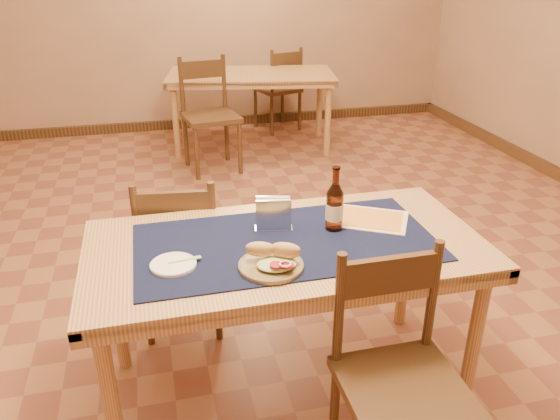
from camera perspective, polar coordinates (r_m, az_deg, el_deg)
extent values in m
cube|color=#905E3E|center=(3.27, -2.96, -8.60)|extent=(6.00, 7.00, 0.02)
cylinder|color=tan|center=(2.14, -17.20, -18.92)|extent=(0.06, 0.06, 0.71)
cylinder|color=tan|center=(2.45, 19.59, -12.95)|extent=(0.06, 0.06, 0.71)
cylinder|color=tan|center=(2.64, -16.75, -9.37)|extent=(0.06, 0.06, 0.71)
cylinder|color=tan|center=(2.90, 12.97, -5.63)|extent=(0.06, 0.06, 0.71)
cube|color=tan|center=(2.22, 0.62, -3.88)|extent=(1.60, 0.80, 0.04)
cube|color=#0E1534|center=(2.21, 0.62, -3.35)|extent=(1.20, 0.60, 0.01)
cube|color=#4D341B|center=(6.41, -9.04, 8.96)|extent=(6.00, 0.06, 0.10)
cylinder|color=tan|center=(5.34, -10.83, 8.96)|extent=(0.06, 0.06, 0.71)
cylinder|color=tan|center=(5.35, 5.00, 9.34)|extent=(0.06, 0.06, 0.71)
cylinder|color=tan|center=(5.96, -10.12, 10.70)|extent=(0.06, 0.06, 0.71)
cylinder|color=tan|center=(5.97, 4.13, 11.04)|extent=(0.06, 0.06, 0.71)
cube|color=tan|center=(5.53, -3.04, 13.90)|extent=(1.73, 1.09, 0.04)
cylinder|color=#4D341B|center=(3.09, -6.60, -5.98)|extent=(0.03, 0.03, 0.43)
cylinder|color=#4D341B|center=(3.11, -13.03, -6.25)|extent=(0.03, 0.03, 0.43)
cylinder|color=#4D341B|center=(2.80, -6.53, -9.64)|extent=(0.03, 0.03, 0.43)
cylinder|color=#4D341B|center=(2.83, -13.68, -9.89)|extent=(0.03, 0.03, 0.43)
cube|color=#4D341B|center=(2.84, -10.29, -4.19)|extent=(0.45, 0.45, 0.04)
cube|color=#4D341B|center=(2.53, -11.07, 0.46)|extent=(0.35, 0.07, 0.13)
cylinder|color=#4D341B|center=(2.57, -7.00, -1.69)|extent=(0.03, 0.03, 0.44)
cylinder|color=#4D341B|center=(2.60, -14.68, -2.05)|extent=(0.03, 0.03, 0.44)
cylinder|color=#4D341B|center=(2.24, 5.71, -20.05)|extent=(0.04, 0.04, 0.45)
cylinder|color=#4D341B|center=(2.35, 14.42, -18.06)|extent=(0.04, 0.04, 0.45)
cube|color=#4D341B|center=(2.02, 12.81, -17.85)|extent=(0.42, 0.42, 0.04)
cube|color=#4D341B|center=(1.94, 11.37, -6.66)|extent=(0.36, 0.03, 0.14)
cylinder|color=#4D341B|center=(1.95, 6.19, -10.41)|extent=(0.04, 0.04, 0.46)
cylinder|color=#4D341B|center=(2.08, 15.63, -8.70)|extent=(0.04, 0.04, 0.46)
cylinder|color=#4D341B|center=(4.80, -8.71, 5.90)|extent=(0.04, 0.04, 0.49)
cylinder|color=#4D341B|center=(4.90, -4.21, 6.53)|extent=(0.04, 0.04, 0.49)
cylinder|color=#4D341B|center=(5.16, -9.81, 7.22)|extent=(0.04, 0.04, 0.49)
cylinder|color=#4D341B|center=(5.26, -5.59, 7.79)|extent=(0.04, 0.04, 0.49)
cube|color=#4D341B|center=(4.95, -7.23, 9.60)|extent=(0.52, 0.52, 0.04)
cube|color=#4D341B|center=(5.07, -8.14, 14.36)|extent=(0.40, 0.09, 0.15)
cylinder|color=#4D341B|center=(5.05, -10.26, 12.65)|extent=(0.04, 0.04, 0.50)
cylinder|color=#4D341B|center=(5.14, -5.87, 13.14)|extent=(0.04, 0.04, 0.50)
cylinder|color=#4D341B|center=(6.49, 0.25, 11.06)|extent=(0.04, 0.04, 0.45)
cylinder|color=#4D341B|center=(6.31, -2.57, 10.63)|extent=(0.04, 0.04, 0.45)
cylinder|color=#4D341B|center=(6.19, 2.06, 10.36)|extent=(0.04, 0.04, 0.45)
cylinder|color=#4D341B|center=(6.01, -0.85, 9.90)|extent=(0.04, 0.04, 0.45)
cube|color=#4D341B|center=(6.19, -0.28, 12.52)|extent=(0.53, 0.53, 0.04)
cube|color=#4D341B|center=(5.97, 0.70, 15.47)|extent=(0.35, 0.14, 0.14)
cylinder|color=#4D341B|center=(6.08, 2.18, 14.50)|extent=(0.04, 0.04, 0.46)
cylinder|color=#4D341B|center=(5.89, -0.83, 14.16)|extent=(0.04, 0.04, 0.46)
cylinder|color=brown|center=(2.03, -0.95, -5.84)|extent=(0.24, 0.24, 0.01)
torus|color=brown|center=(2.02, -0.95, -5.72)|extent=(0.25, 0.25, 0.01)
ellipsoid|color=#BBD190|center=(2.00, -0.35, -5.64)|extent=(0.15, 0.12, 0.03)
ellipsoid|color=tan|center=(2.02, -2.09, -4.15)|extent=(0.11, 0.07, 0.06)
ellipsoid|color=tan|center=(2.01, 0.60, -4.26)|extent=(0.12, 0.09, 0.06)
cylinder|color=#A91621|center=(1.96, -0.37, -5.76)|extent=(0.05, 0.05, 0.01)
cylinder|color=#A91621|center=(1.96, 0.83, -5.80)|extent=(0.05, 0.05, 0.01)
torus|color=silver|center=(1.95, 0.56, -5.65)|extent=(0.05, 0.05, 0.01)
cylinder|color=white|center=(2.07, -11.09, -5.63)|extent=(0.17, 0.17, 0.01)
torus|color=white|center=(2.07, -11.10, -5.51)|extent=(0.17, 0.17, 0.01)
cube|color=#8FDB78|center=(2.08, -10.33, -5.23)|extent=(0.10, 0.02, 0.00)
cube|color=#8FDB78|center=(2.09, -8.65, -4.93)|extent=(0.03, 0.03, 0.00)
cylinder|color=#4F210E|center=(2.28, 5.70, -0.13)|extent=(0.07, 0.07, 0.16)
cone|color=#4F210E|center=(2.24, 5.81, 2.23)|extent=(0.07, 0.07, 0.04)
cylinder|color=#4F210E|center=(2.22, 5.87, 3.51)|extent=(0.03, 0.03, 0.06)
cylinder|color=#4F210E|center=(2.21, 5.91, 4.40)|extent=(0.03, 0.03, 0.01)
cylinder|color=#FAEFC8|center=(2.28, 5.70, -0.13)|extent=(0.07, 0.07, 0.07)
cube|color=silver|center=(2.30, -0.68, -1.90)|extent=(0.17, 0.09, 0.00)
cube|color=silver|center=(2.25, -0.66, -0.60)|extent=(0.15, 0.03, 0.14)
cube|color=silver|center=(2.30, -0.70, -0.06)|extent=(0.15, 0.03, 0.14)
cube|color=white|center=(2.28, -0.68, -0.46)|extent=(0.15, 0.07, 0.12)
cube|color=#437FD9|center=(2.25, -0.67, -0.39)|extent=(0.10, 0.02, 0.05)
cube|color=beige|center=(2.41, 9.27, -0.92)|extent=(0.40, 0.37, 0.00)
cube|color=#CA8134|center=(2.41, 9.28, -0.85)|extent=(0.34, 0.31, 0.00)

